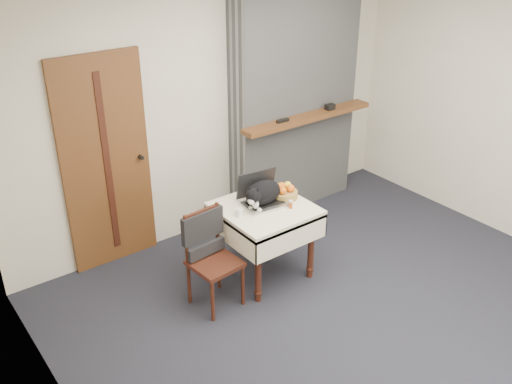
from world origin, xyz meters
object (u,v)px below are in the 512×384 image
at_px(fruit_basket, 284,192).
at_px(chair, 208,245).
at_px(side_table, 265,218).
at_px(pill_bottle, 291,204).
at_px(laptop, 261,195).
at_px(cat, 264,193).
at_px(door, 106,164).
at_px(cream_jar, 240,212).

height_order(fruit_basket, chair, chair).
xyz_separation_m(fruit_basket, chair, (-0.87, -0.06, -0.21)).
bearing_deg(side_table, pill_bottle, -42.78).
distance_m(laptop, cat, 0.05).
distance_m(cat, pill_bottle, 0.26).
bearing_deg(door, side_table, -47.04).
xyz_separation_m(laptop, chair, (-0.64, -0.11, -0.22)).
bearing_deg(pill_bottle, door, 133.54).
xyz_separation_m(cream_jar, pill_bottle, (0.44, -0.16, 0.01)).
bearing_deg(door, laptop, -43.79).
relative_size(door, side_table, 2.56).
bearing_deg(chair, cream_jar, -0.40).
bearing_deg(laptop, cream_jar, -157.78).
relative_size(pill_bottle, fruit_basket, 0.32).
bearing_deg(cream_jar, fruit_basket, 3.50).
xyz_separation_m(side_table, fruit_basket, (0.25, 0.03, 0.17)).
height_order(door, side_table, door).
distance_m(side_table, pill_bottle, 0.27).
bearing_deg(cat, cream_jar, 164.98).
relative_size(fruit_basket, chair, 0.28).
relative_size(laptop, cream_jar, 6.10).
height_order(pill_bottle, chair, chair).
height_order(cream_jar, chair, chair).
xyz_separation_m(door, laptop, (1.02, -0.97, -0.23)).
height_order(side_table, chair, chair).
xyz_separation_m(side_table, cream_jar, (-0.27, 0.00, 0.15)).
bearing_deg(cream_jar, cat, 9.57).
bearing_deg(cream_jar, pill_bottle, -19.63).
relative_size(laptop, pill_bottle, 5.49).
xyz_separation_m(laptop, cream_jar, (-0.30, -0.09, -0.04)).
bearing_deg(chair, cat, 1.99).
relative_size(door, pill_bottle, 26.51).
bearing_deg(side_table, door, 132.96).
height_order(side_table, cat, cat).
bearing_deg(chair, fruit_basket, -0.98).
bearing_deg(fruit_basket, laptop, 166.50).
bearing_deg(door, pill_bottle, -46.46).
xyz_separation_m(door, cat, (1.01, -1.01, -0.19)).
bearing_deg(fruit_basket, pill_bottle, -113.74).
distance_m(fruit_basket, chair, 0.89).
bearing_deg(cat, pill_bottle, -80.51).
bearing_deg(fruit_basket, side_table, -172.42).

